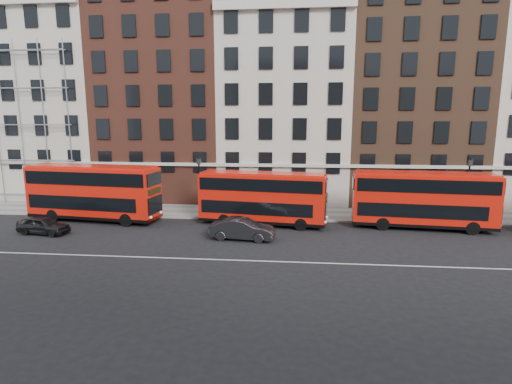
# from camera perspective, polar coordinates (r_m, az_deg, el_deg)

# --- Properties ---
(ground) EXTENTS (120.00, 120.00, 0.00)m
(ground) POSITION_cam_1_polar(r_m,az_deg,el_deg) (26.49, 2.81, -8.40)
(ground) COLOR black
(ground) RESTS_ON ground
(pavement) EXTENTS (80.00, 5.00, 0.15)m
(pavement) POSITION_cam_1_polar(r_m,az_deg,el_deg) (36.57, 3.57, -3.02)
(pavement) COLOR slate
(pavement) RESTS_ON ground
(kerb) EXTENTS (80.00, 0.30, 0.16)m
(kerb) POSITION_cam_1_polar(r_m,az_deg,el_deg) (34.14, 3.43, -3.98)
(kerb) COLOR gray
(kerb) RESTS_ON ground
(road_centre_line) EXTENTS (70.00, 0.12, 0.01)m
(road_centre_line) POSITION_cam_1_polar(r_m,az_deg,el_deg) (24.61, 2.59, -9.88)
(road_centre_line) COLOR white
(road_centre_line) RESTS_ON ground
(building_terrace) EXTENTS (64.00, 11.95, 22.00)m
(building_terrace) POSITION_cam_1_polar(r_m,az_deg,el_deg) (43.01, 3.65, 12.61)
(building_terrace) COLOR beige
(building_terrace) RESTS_ON ground
(bus_a) EXTENTS (11.48, 4.10, 4.72)m
(bus_a) POSITION_cam_1_polar(r_m,az_deg,el_deg) (36.36, -22.24, 0.10)
(bus_a) COLOR red
(bus_a) RESTS_ON ground
(bus_b) EXTENTS (10.48, 3.85, 4.31)m
(bus_b) POSITION_cam_1_polar(r_m,az_deg,el_deg) (32.37, 0.86, -0.71)
(bus_b) COLOR red
(bus_b) RESTS_ON ground
(bus_c) EXTENTS (10.85, 3.63, 4.47)m
(bus_c) POSITION_cam_1_polar(r_m,az_deg,el_deg) (33.79, 22.66, -0.89)
(bus_c) COLOR red
(bus_c) RESTS_ON ground
(car_rear) EXTENTS (4.12, 2.11, 1.34)m
(car_rear) POSITION_cam_1_polar(r_m,az_deg,el_deg) (34.09, -28.09, -4.20)
(car_rear) COLOR black
(car_rear) RESTS_ON ground
(car_front) EXTENTS (4.78, 2.05, 1.53)m
(car_front) POSITION_cam_1_polar(r_m,az_deg,el_deg) (28.74, -2.00, -5.30)
(car_front) COLOR black
(car_front) RESTS_ON ground
(lamp_post_left) EXTENTS (0.44, 0.44, 5.33)m
(lamp_post_left) POSITION_cam_1_polar(r_m,az_deg,el_deg) (34.90, -8.10, 1.28)
(lamp_post_left) COLOR black
(lamp_post_left) RESTS_ON pavement
(lamp_post_right) EXTENTS (0.44, 0.44, 5.33)m
(lamp_post_right) POSITION_cam_1_polar(r_m,az_deg,el_deg) (37.69, 28.01, 0.83)
(lamp_post_right) COLOR black
(lamp_post_right) RESTS_ON pavement
(iron_railings) EXTENTS (6.60, 0.06, 1.00)m
(iron_railings) POSITION_cam_1_polar(r_m,az_deg,el_deg) (38.59, 3.69, -1.44)
(iron_railings) COLOR black
(iron_railings) RESTS_ON pavement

